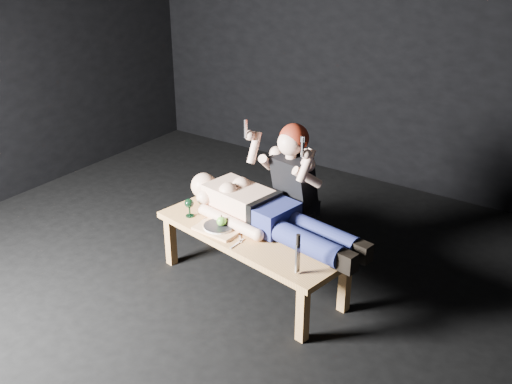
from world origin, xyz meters
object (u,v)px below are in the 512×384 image
Objects in this scene: carving_knife at (298,254)px; kneeling_woman at (300,193)px; serving_tray at (219,229)px; lying_man at (270,211)px; table at (252,259)px; goblet at (189,208)px.

kneeling_woman is at bearing 129.30° from carving_knife.
serving_tray is (-0.33, -0.58, -0.15)m from kneeling_woman.
kneeling_woman is 0.68m from serving_tray.
carving_knife is at bearing -31.07° from lying_man.
serving_tray is at bearing 176.82° from carving_knife.
carving_knife is at bearing -50.83° from kneeling_woman.
lying_man is at bearing 39.50° from serving_tray.
kneeling_woman is 0.87m from carving_knife.
table is 0.62m from kneeling_woman.
kneeling_woman is (0.04, 0.35, 0.02)m from lying_man.
table is 5.31× the size of carving_knife.
kneeling_woman reaches higher than carving_knife.
table is at bearing 7.05° from goblet.
serving_tray is 0.32m from goblet.
serving_tray reaches higher than table.
table is 0.71m from carving_knife.
kneeling_woman reaches higher than serving_tray.
table is at bearing 26.04° from serving_tray.
table is 0.39m from lying_man.
serving_tray is (-0.29, -0.24, -0.12)m from lying_man.
lying_man reaches higher than goblet.
table is 1.23× the size of kneeling_woman.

